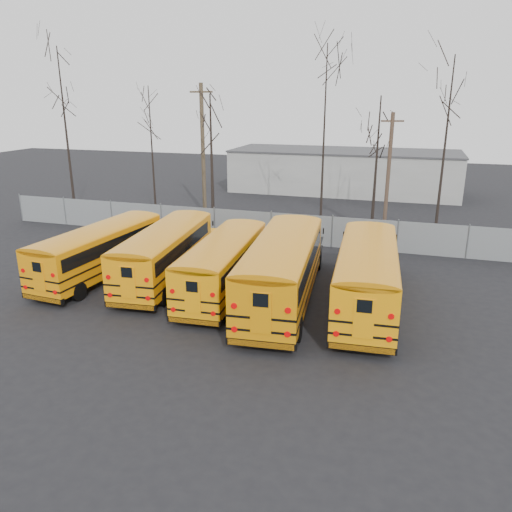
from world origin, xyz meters
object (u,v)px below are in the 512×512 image
(bus_d, at_px, (283,264))
(bus_e, at_px, (367,271))
(bus_b, at_px, (167,249))
(utility_pole_right, at_px, (388,175))
(bus_c, at_px, (225,260))
(bus_a, at_px, (102,247))
(utility_pole_left, at_px, (203,148))

(bus_d, distance_m, bus_e, 3.76)
(bus_b, relative_size, utility_pole_right, 1.28)
(bus_b, relative_size, bus_c, 1.04)
(bus_b, distance_m, utility_pole_right, 16.02)
(bus_c, bearing_deg, bus_a, 175.05)
(bus_a, distance_m, utility_pole_right, 18.83)
(bus_c, bearing_deg, bus_d, -13.28)
(bus_a, height_order, bus_b, bus_b)
(bus_e, relative_size, utility_pole_left, 1.08)
(utility_pole_left, bearing_deg, bus_a, -93.89)
(bus_b, bearing_deg, bus_c, -17.14)
(bus_b, xyz_separation_m, utility_pole_left, (-4.38, 15.38, 3.55))
(utility_pole_left, bearing_deg, bus_d, -63.77)
(bus_c, relative_size, utility_pole_left, 0.99)
(bus_a, height_order, bus_d, bus_d)
(bus_a, xyz_separation_m, bus_d, (10.01, -0.68, 0.25))
(bus_b, bearing_deg, bus_d, -16.29)
(bus_c, relative_size, bus_e, 0.92)
(bus_c, distance_m, utility_pole_left, 18.25)
(bus_b, distance_m, bus_e, 10.24)
(utility_pole_left, xyz_separation_m, utility_pole_right, (14.65, -3.34, -1.01))
(bus_d, bearing_deg, bus_a, 170.94)
(bus_b, xyz_separation_m, utility_pole_right, (10.26, 12.03, 2.54))
(bus_e, xyz_separation_m, utility_pole_right, (0.04, 12.69, 2.44))
(bus_d, bearing_deg, utility_pole_left, 118.08)
(bus_b, relative_size, bus_d, 0.90)
(bus_a, relative_size, bus_e, 0.92)
(bus_c, xyz_separation_m, utility_pole_right, (6.80, 12.73, 2.59))
(bus_c, height_order, bus_e, bus_e)
(bus_b, relative_size, utility_pole_left, 1.03)
(bus_e, bearing_deg, bus_a, 175.66)
(bus_a, xyz_separation_m, bus_c, (6.97, -0.16, -0.00))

